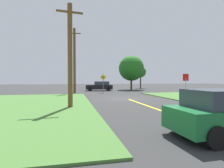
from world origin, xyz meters
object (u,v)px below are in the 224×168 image
Objects in this scene: utility_pole_mid at (74,60)px; car_approaching_junction at (100,86)px; oak_tree_left at (141,72)px; pine_tree_center at (131,68)px; utility_pole_near at (70,55)px; direction_sign at (103,81)px; stop_sign at (186,81)px.

car_approaching_junction is at bearing 47.61° from utility_pole_mid.
oak_tree_left is (14.40, 11.18, -1.14)m from utility_pole_mid.
utility_pole_mid is 12.43m from pine_tree_center.
utility_pole_near is 2.59× the size of direction_sign.
utility_pole_mid reaches higher than direction_sign.
car_approaching_junction is 0.98× the size of oak_tree_left.
pine_tree_center reaches higher than direction_sign.
utility_pole_near reaches higher than car_approaching_junction.
pine_tree_center is (6.57, 6.73, 2.36)m from direction_sign.
pine_tree_center is at bearing 30.82° from utility_pole_mid.
oak_tree_left is 0.75× the size of pine_tree_center.
pine_tree_center is (6.30, 1.58, 3.27)m from car_approaching_junction.
car_approaching_junction is 7.57m from utility_pole_mid.
pine_tree_center is (10.66, 6.36, -0.65)m from utility_pole_mid.
oak_tree_left is at bearing -141.70° from car_approaching_junction.
utility_pole_near is 14.40m from direction_sign.
pine_tree_center is at bearing -160.15° from car_approaching_junction.
utility_pole_mid reaches higher than pine_tree_center.
oak_tree_left is at bearing -107.99° from stop_sign.
car_approaching_junction is at bearing 75.45° from utility_pole_near.
oak_tree_left is 6.12m from pine_tree_center.
utility_pole_near reaches higher than oak_tree_left.
utility_pole_near is 23.11m from pine_tree_center.
utility_pole_mid is 1.92× the size of oak_tree_left.
utility_pole_mid is 3.38× the size of direction_sign.
direction_sign is at bearing -134.31° from pine_tree_center.
pine_tree_center is (11.14, 20.24, 0.41)m from utility_pole_near.
car_approaching_junction is at bearing -165.93° from pine_tree_center.
utility_pole_near reaches higher than stop_sign.
utility_pole_mid is at bearing -142.17° from oak_tree_left.
utility_pole_mid is at bearing 88.02° from utility_pole_near.
utility_pole_near is 0.77× the size of utility_pole_mid.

